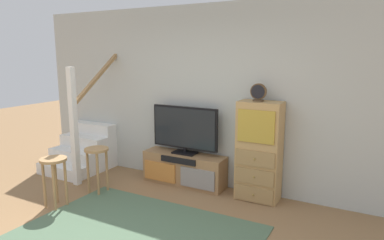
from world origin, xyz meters
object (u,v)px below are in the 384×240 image
Objects in this scene: desk_clock at (258,92)px; bar_stool_far at (97,159)px; bar_stool_near at (54,171)px; side_cabinet at (259,151)px; media_console at (184,169)px; television at (185,129)px.

desk_clock is 0.36× the size of bar_stool_far.
desk_clock is 2.85m from bar_stool_near.
desk_clock is (-0.03, -0.01, 0.80)m from side_cabinet.
bar_stool_far is (-0.95, -0.87, 0.25)m from media_console.
side_cabinet is 2.05× the size of bar_stool_near.
side_cabinet reaches higher than bar_stool_far.
side_cabinet is (1.17, 0.01, 0.44)m from media_console.
desk_clock is at bearing -0.24° from media_console.
bar_stool_near is at bearing -125.59° from media_console.
television is 0.79× the size of side_cabinet.
side_cabinet reaches higher than television.
media_console is 1.87m from bar_stool_near.
desk_clock reaches higher than media_console.
television is at bearing 43.23° from bar_stool_far.
desk_clock is at bearing -155.81° from side_cabinet.
bar_stool_near is (-1.08, -1.51, 0.26)m from media_console.
bar_stool_far is at bearing 78.41° from bar_stool_near.
media_console is 1.25m from side_cabinet.
desk_clock reaches higher than bar_stool_far.
media_console is 5.48× the size of desk_clock.
media_console is 1.21× the size of television.
desk_clock is (1.14, -0.03, 0.61)m from television.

